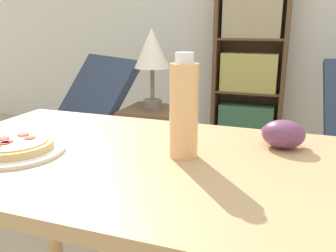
% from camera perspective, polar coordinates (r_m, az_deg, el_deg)
% --- Properties ---
extents(wall_back, '(8.00, 0.05, 2.60)m').
position_cam_1_polar(wall_back, '(3.49, 15.80, 18.76)').
color(wall_back, silver).
rests_on(wall_back, ground_plane).
extents(dining_table, '(1.33, 0.71, 0.76)m').
position_cam_1_polar(dining_table, '(0.97, -1.23, -11.13)').
color(dining_table, tan).
rests_on(dining_table, ground_plane).
extents(pizza_on_plate, '(0.26, 0.26, 0.04)m').
position_cam_1_polar(pizza_on_plate, '(1.04, -23.30, -3.17)').
color(pizza_on_plate, white).
rests_on(pizza_on_plate, dining_table).
extents(grape_bunch, '(0.12, 0.11, 0.08)m').
position_cam_1_polar(grape_bunch, '(1.04, 17.98, -1.21)').
color(grape_bunch, '#6B3856').
rests_on(grape_bunch, dining_table).
extents(drink_bottle, '(0.07, 0.07, 0.27)m').
position_cam_1_polar(drink_bottle, '(0.90, 2.57, 2.69)').
color(drink_bottle, '#EFB270').
rests_on(drink_bottle, dining_table).
extents(lounge_chair_near, '(0.95, 1.01, 0.88)m').
position_cam_1_polar(lounge_chair_near, '(2.53, -15.13, -3.24)').
color(lounge_chair_near, black).
rests_on(lounge_chair_near, ground_plane).
extents(bookshelf, '(0.64, 0.26, 1.47)m').
position_cam_1_polar(bookshelf, '(3.36, 12.92, 8.75)').
color(bookshelf, brown).
rests_on(bookshelf, ground_plane).
extents(side_table, '(0.34, 0.34, 0.60)m').
position_cam_1_polar(side_table, '(2.24, -2.39, -4.74)').
color(side_table, brown).
rests_on(side_table, ground_plane).
extents(table_lamp, '(0.21, 0.21, 0.47)m').
position_cam_1_polar(table_lamp, '(2.10, -2.59, 11.72)').
color(table_lamp, '#665B51').
rests_on(table_lamp, side_table).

